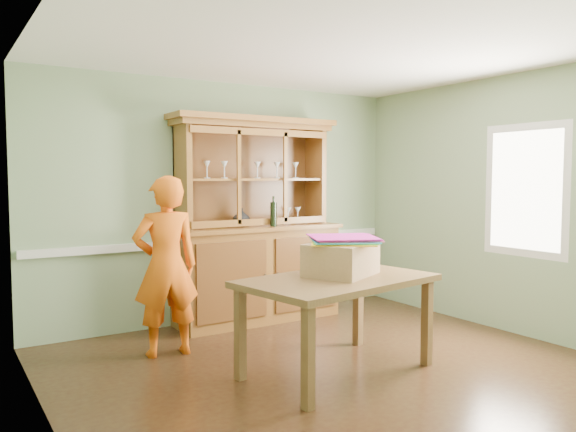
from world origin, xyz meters
TOP-DOWN VIEW (x-y plane):
  - floor at (0.00, 0.00)m, footprint 4.50×4.50m
  - ceiling at (0.00, 0.00)m, footprint 4.50×4.50m
  - wall_back at (0.00, 2.00)m, footprint 4.50×0.00m
  - wall_left at (-2.25, 0.00)m, footprint 0.00×4.00m
  - wall_right at (2.25, 0.00)m, footprint 0.00×4.00m
  - wall_front at (0.00, -2.00)m, footprint 4.50×0.00m
  - chair_rail at (0.00, 1.98)m, footprint 4.41×0.05m
  - framed_map at (-2.23, 0.30)m, footprint 0.03×0.60m
  - window_panel at (2.23, -0.30)m, footprint 0.03×0.96m
  - china_hutch at (0.24, 1.74)m, footprint 1.96×0.65m
  - dining_table at (-0.03, -0.14)m, footprint 1.73×1.21m
  - cardboard_box at (0.07, -0.06)m, footprint 0.74×0.69m
  - kite_stack at (0.11, -0.04)m, footprint 0.73×0.73m
  - person at (-1.08, 1.06)m, footprint 0.64×0.46m

SIDE VIEW (x-z plane):
  - floor at x=0.00m, z-range 0.00..0.00m
  - dining_table at x=-0.03m, z-range 0.31..1.11m
  - china_hutch at x=0.24m, z-range -0.35..1.96m
  - person at x=-1.08m, z-range 0.00..1.65m
  - chair_rail at x=0.00m, z-range 0.86..0.94m
  - cardboard_box at x=0.07m, z-range 0.80..1.08m
  - kite_stack at x=0.11m, z-range 1.08..1.13m
  - wall_back at x=0.00m, z-range -0.90..3.60m
  - wall_left at x=-2.25m, z-range -0.65..3.35m
  - wall_right at x=2.25m, z-range -0.65..3.35m
  - wall_front at x=0.00m, z-range -0.90..3.60m
  - window_panel at x=2.23m, z-range 0.82..2.18m
  - framed_map at x=-2.23m, z-range 1.32..1.78m
  - ceiling at x=0.00m, z-range 2.70..2.70m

